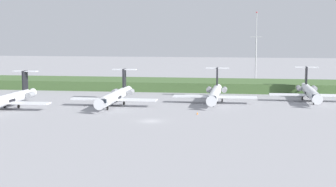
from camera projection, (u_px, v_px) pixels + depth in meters
ground_plane at (170, 102)px, 142.44m from camera, size 500.00×500.00×0.00m
grass_berm at (184, 85)px, 174.34m from camera, size 320.00×20.00×3.12m
regional_jet_second at (8, 99)px, 130.23m from camera, size 22.81×31.00×9.00m
regional_jet_third at (115, 96)px, 136.43m from camera, size 22.81×31.00×9.00m
regional_jet_fourth at (215, 93)px, 142.00m from camera, size 22.81×31.00×9.00m
regional_jet_fifth at (310, 92)px, 145.66m from camera, size 22.81×31.00×9.00m
antenna_mast at (256, 54)px, 193.80m from camera, size 4.40×0.50×26.85m
safety_cone_front_marker at (197, 113)px, 122.16m from camera, size 0.44×0.44×0.55m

